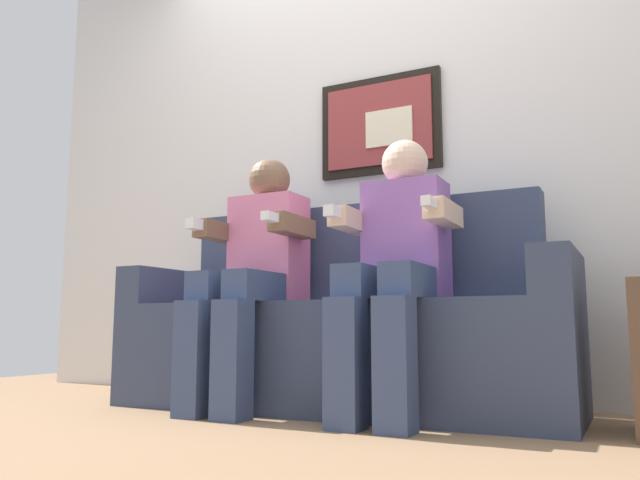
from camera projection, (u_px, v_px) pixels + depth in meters
The scene contains 5 objects.
ground_plane at pixel (302, 421), 2.34m from camera, with size 5.63×5.63×0.00m, color #8C6B4C.
back_wall_assembly at pixel (375, 138), 3.19m from camera, with size 4.33×0.10×2.60m.
couch at pixel (339, 335), 2.67m from camera, with size 1.93×0.58×0.90m.
person_on_left at pixel (254, 266), 2.71m from camera, with size 0.46×0.56×1.11m.
person_on_right at pixel (396, 259), 2.42m from camera, with size 0.46×0.56×1.11m.
Camera 1 is at (1.15, -2.12, 0.35)m, focal length 35.23 mm.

